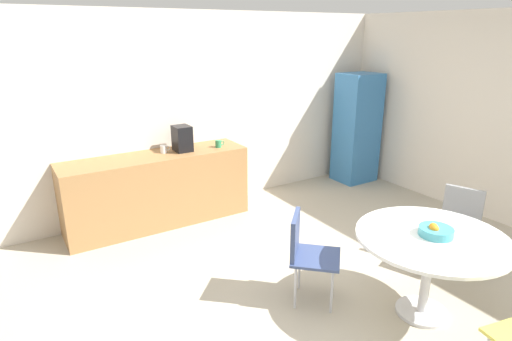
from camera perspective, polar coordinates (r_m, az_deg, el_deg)
ground_plane at (r=3.97m, az=12.25°, el=-18.30°), size 6.00×6.00×0.00m
wall_back at (r=5.80m, az=-7.89°, el=7.78°), size 6.00×0.10×2.60m
counter_block at (r=5.45m, az=-13.09°, el=-2.50°), size 2.27×0.60×0.90m
locker_cabinet at (r=6.98m, az=13.43°, el=5.55°), size 0.60×0.50×1.72m
round_table at (r=3.84m, az=22.46°, el=-9.71°), size 1.23×1.23×0.75m
chair_gray at (r=4.81m, az=25.69°, el=-5.86°), size 0.54×0.54×0.83m
chair_navy at (r=3.82m, az=6.64°, el=-10.29°), size 0.59×0.59×0.83m
fruit_bowl at (r=3.79m, az=23.05°, el=-7.53°), size 0.28×0.28×0.11m
mug_white at (r=5.38m, az=-12.30°, el=2.84°), size 0.13×0.08×0.09m
mug_green at (r=5.53m, az=-5.07°, el=3.62°), size 0.13×0.08×0.09m
coffee_maker at (r=5.39m, az=-9.91°, el=4.27°), size 0.20×0.24×0.32m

